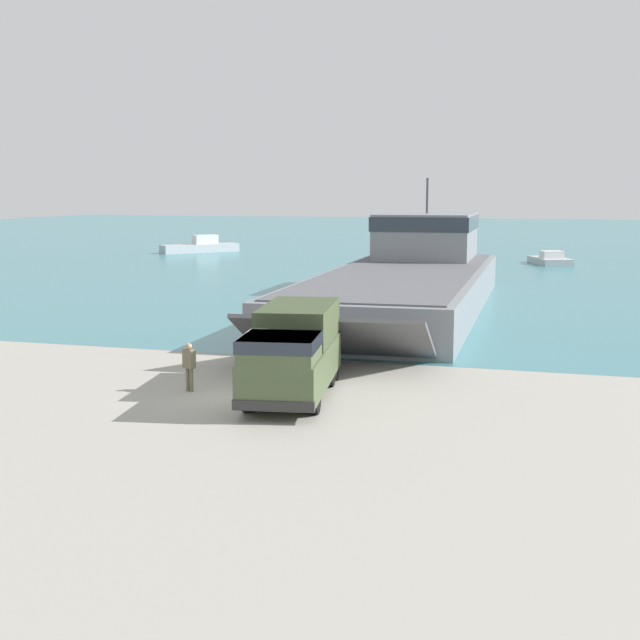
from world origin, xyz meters
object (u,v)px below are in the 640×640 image
(military_truck, at_px, (293,351))
(moored_boat_a, at_px, (550,260))
(landing_craft, at_px, (409,274))
(soldier_on_ramp, at_px, (189,364))
(moored_boat_b, at_px, (201,247))

(military_truck, bearing_deg, moored_boat_a, 164.89)
(landing_craft, relative_size, soldier_on_ramp, 20.37)
(landing_craft, distance_m, soldier_on_ramp, 25.53)
(landing_craft, height_order, soldier_on_ramp, landing_craft)
(moored_boat_a, bearing_deg, soldier_on_ramp, -120.39)
(military_truck, bearing_deg, landing_craft, 172.98)
(moored_boat_a, relative_size, moored_boat_b, 0.78)
(moored_boat_a, distance_m, moored_boat_b, 38.13)
(soldier_on_ramp, distance_m, moored_boat_b, 69.00)
(moored_boat_a, bearing_deg, landing_craft, -122.89)
(soldier_on_ramp, relative_size, moored_boat_a, 0.28)
(landing_craft, bearing_deg, moored_boat_a, 75.35)
(moored_boat_b, bearing_deg, soldier_on_ramp, 155.88)
(military_truck, relative_size, moored_boat_a, 1.26)
(moored_boat_a, bearing_deg, moored_boat_b, 151.80)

